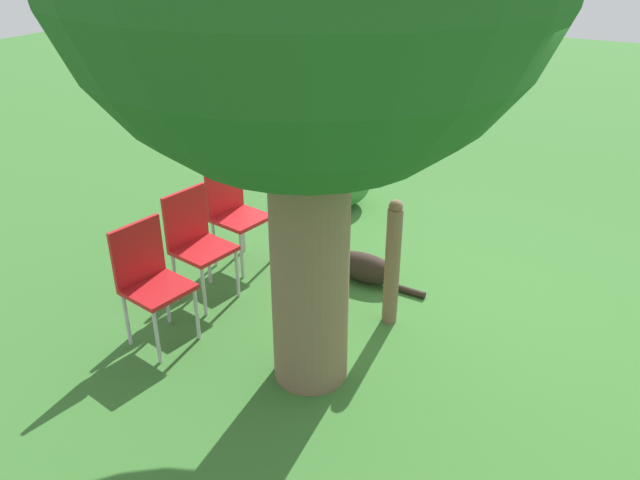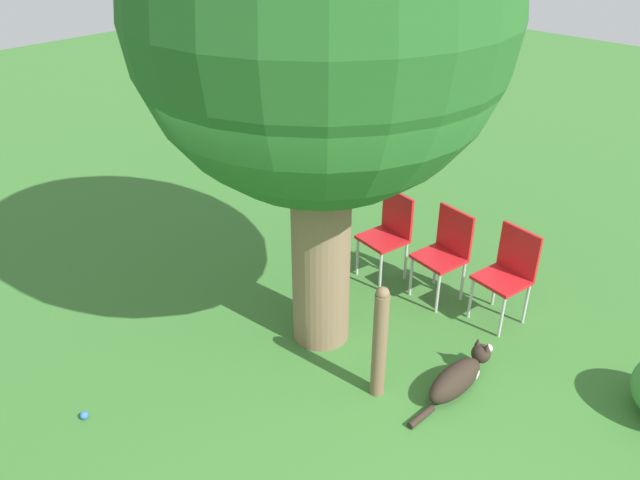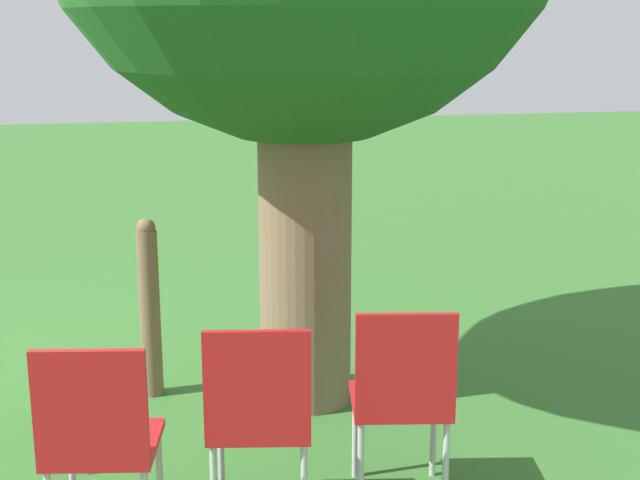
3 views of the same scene
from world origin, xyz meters
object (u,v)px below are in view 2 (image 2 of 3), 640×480
(fence_post, at_px, (380,342))
(tennis_ball, at_px, (84,415))
(dog, at_px, (459,377))
(oak_tree, at_px, (321,18))
(red_chair_1, at_px, (446,249))
(red_chair_0, at_px, (509,269))
(red_chair_2, at_px, (389,230))

(fence_post, height_order, tennis_ball, fence_post)
(dog, bearing_deg, tennis_ball, 142.18)
(oak_tree, height_order, red_chair_1, oak_tree)
(oak_tree, xyz_separation_m, red_chair_0, (1.44, -1.11, -2.35))
(red_chair_2, xyz_separation_m, tennis_ball, (-3.37, 0.44, -0.53))
(red_chair_2, bearing_deg, red_chair_0, 107.43)
(oak_tree, bearing_deg, tennis_ball, 163.05)
(red_chair_0, xyz_separation_m, tennis_ball, (-3.54, 1.75, -0.53))
(dog, height_order, fence_post, fence_post)
(fence_post, relative_size, tennis_ball, 15.81)
(red_chair_0, bearing_deg, oak_tree, -27.74)
(oak_tree, relative_size, fence_post, 4.09)
(oak_tree, relative_size, red_chair_1, 4.58)
(fence_post, distance_m, tennis_ball, 2.46)
(fence_post, bearing_deg, red_chair_2, 35.80)
(red_chair_2, bearing_deg, fence_post, 45.72)
(oak_tree, height_order, red_chair_0, oak_tree)
(oak_tree, bearing_deg, red_chair_1, -18.54)
(fence_post, bearing_deg, tennis_ball, 140.74)
(red_chair_0, relative_size, red_chair_1, 1.00)
(red_chair_2, distance_m, tennis_ball, 3.44)
(oak_tree, distance_m, dog, 3.09)
(dog, relative_size, fence_post, 1.02)
(red_chair_2, bearing_deg, oak_tree, 19.06)
(fence_post, relative_size, red_chair_0, 1.12)
(fence_post, bearing_deg, oak_tree, 74.78)
(dog, height_order, red_chair_1, red_chair_1)
(oak_tree, relative_size, tennis_ball, 64.66)
(red_chair_0, height_order, red_chair_1, same)
(red_chair_2, bearing_deg, dog, 67.15)
(red_chair_0, bearing_deg, fence_post, 2.18)
(oak_tree, bearing_deg, red_chair_0, -37.66)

